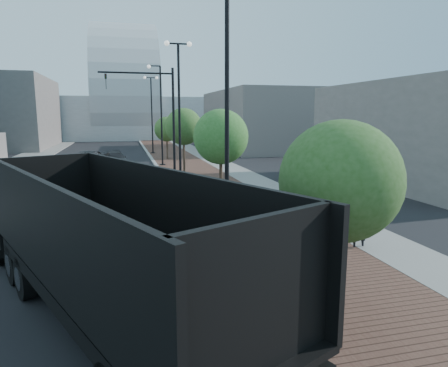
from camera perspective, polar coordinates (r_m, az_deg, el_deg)
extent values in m
cube|color=#4C2D23|center=(44.50, -5.75, 3.63)|extent=(7.00, 140.00, 0.12)
cube|color=slate|center=(44.98, -2.34, 3.74)|extent=(2.40, 140.00, 0.13)
cube|color=gray|center=(44.13, -10.25, 3.48)|extent=(0.30, 140.00, 0.14)
cube|color=slate|center=(45.15, -26.95, 2.70)|extent=(4.00, 140.00, 0.12)
cube|color=black|center=(15.51, -25.91, -2.45)|extent=(3.52, 3.57, 2.73)
cube|color=black|center=(17.14, -26.83, -4.49)|extent=(2.51, 1.52, 1.36)
cube|color=black|center=(14.24, -24.33, -6.19)|extent=(2.74, 1.85, 0.52)
cube|color=black|center=(9.28, -15.45, -14.14)|extent=(6.30, 9.83, 0.37)
cube|color=black|center=(9.12, -15.57, -11.72)|extent=(6.39, 9.88, 0.13)
cube|color=black|center=(8.40, -24.19, -6.55)|extent=(4.12, 8.84, 2.10)
cube|color=black|center=(9.35, -8.46, -4.16)|extent=(4.12, 8.84, 2.10)
cube|color=black|center=(5.15, 5.12, -16.03)|extent=(2.44, 1.20, 2.10)
cube|color=black|center=(13.01, -23.72, -0.94)|extent=(2.44, 1.20, 2.10)
cylinder|color=black|center=(15.03, -29.16, -7.84)|extent=(0.77, 1.18, 1.15)
cylinder|color=silver|center=(15.03, -29.16, -7.84)|extent=(0.59, 0.72, 0.63)
cylinder|color=black|center=(15.50, -21.08, -6.72)|extent=(0.77, 1.18, 1.15)
cylinder|color=silver|center=(15.50, -21.08, -6.72)|extent=(0.59, 0.72, 0.63)
cylinder|color=black|center=(16.98, -22.74, -5.41)|extent=(0.77, 1.18, 1.15)
cylinder|color=silver|center=(16.98, -22.74, -5.41)|extent=(0.59, 0.72, 0.63)
cylinder|color=black|center=(8.03, 0.69, -22.04)|extent=(0.77, 1.18, 1.15)
cylinder|color=silver|center=(8.03, 0.69, -22.04)|extent=(0.59, 0.72, 0.63)
cylinder|color=black|center=(12.04, -26.50, -11.87)|extent=(0.77, 1.18, 1.15)
cylinder|color=silver|center=(12.04, -26.50, -11.87)|extent=(0.59, 0.72, 0.63)
cylinder|color=black|center=(12.62, -16.55, -10.23)|extent=(0.77, 1.18, 1.15)
cylinder|color=silver|center=(12.62, -16.55, -10.23)|extent=(0.59, 0.72, 0.63)
cylinder|color=black|center=(13.15, -27.65, -10.14)|extent=(0.77, 1.18, 1.15)
cylinder|color=silver|center=(13.15, -27.65, -10.14)|extent=(0.59, 0.72, 0.63)
cylinder|color=black|center=(13.68, -18.48, -8.75)|extent=(0.77, 1.18, 1.15)
cylinder|color=silver|center=(13.68, -18.48, -8.75)|extent=(0.59, 0.72, 0.63)
imported|color=silver|center=(15.47, -12.05, -6.07)|extent=(2.36, 4.09, 1.28)
imported|color=black|center=(38.95, -18.95, 3.27)|extent=(3.91, 5.80, 1.48)
imported|color=black|center=(38.79, -15.18, 3.33)|extent=(2.60, 4.84, 1.33)
imported|color=black|center=(15.14, 18.61, -5.27)|extent=(0.78, 0.55, 2.01)
cylinder|color=black|center=(14.99, 0.40, -8.51)|extent=(0.56, 0.56, 0.20)
cylinder|color=black|center=(14.23, 0.42, 9.03)|extent=(0.16, 0.16, 9.00)
cylinder|color=black|center=(26.44, -6.17, -0.51)|extent=(0.56, 0.56, 0.20)
cylinder|color=black|center=(26.02, -6.35, 9.33)|extent=(0.16, 0.16, 9.00)
cylinder|color=black|center=(26.37, -6.55, 19.15)|extent=(1.40, 0.10, 0.10)
sphere|color=silver|center=(26.29, -8.15, 19.15)|extent=(0.32, 0.32, 0.32)
sphere|color=silver|center=(26.48, -4.96, 19.14)|extent=(0.32, 0.32, 0.32)
cylinder|color=black|center=(38.23, -8.71, 2.62)|extent=(0.56, 0.56, 0.20)
cylinder|color=black|center=(37.94, -8.89, 9.40)|extent=(0.16, 0.16, 9.00)
cylinder|color=black|center=(38.14, -9.86, 16.16)|extent=(1.00, 0.10, 0.10)
sphere|color=silver|center=(38.09, -10.63, 16.03)|extent=(0.32, 0.32, 0.32)
cylinder|color=black|center=(50.12, -10.06, 4.26)|extent=(0.56, 0.56, 0.20)
cylinder|color=black|center=(49.90, -10.22, 9.44)|extent=(0.16, 0.16, 9.00)
cylinder|color=black|center=(50.08, -10.38, 14.59)|extent=(1.40, 0.10, 0.10)
sphere|color=silver|center=(50.04, -11.20, 14.57)|extent=(0.32, 0.32, 0.32)
sphere|color=silver|center=(50.14, -9.55, 14.61)|extent=(0.32, 0.32, 0.32)
cylinder|color=black|center=(29.00, -7.16, 8.13)|extent=(0.18, 0.18, 8.00)
cylinder|color=black|center=(28.92, -12.41, 15.12)|extent=(5.00, 0.12, 0.12)
imported|color=black|center=(28.87, -16.45, 13.77)|extent=(0.16, 0.20, 1.00)
cylinder|color=#382619|center=(9.59, 15.65, -10.33)|extent=(0.16, 0.16, 3.14)
sphere|color=#2A501B|center=(9.14, 16.17, 0.31)|extent=(2.70, 2.70, 2.70)
sphere|color=#2A501B|center=(9.63, 17.26, -0.62)|extent=(1.89, 1.89, 1.89)
sphere|color=#2A501B|center=(8.69, 15.55, 1.96)|extent=(1.62, 1.62, 1.62)
cylinder|color=#382619|center=(19.56, -0.45, 0.80)|extent=(0.16, 0.16, 3.50)
sphere|color=#2C6322|center=(19.35, -0.46, 6.67)|extent=(2.66, 2.66, 2.66)
sphere|color=#2C6322|center=(19.76, 0.47, 6.00)|extent=(1.86, 1.86, 1.86)
sphere|color=#2C6322|center=(18.97, -1.13, 7.66)|extent=(1.59, 1.59, 1.59)
cylinder|color=#382619|center=(31.25, -5.71, 4.26)|extent=(0.16, 0.16, 3.63)
sphere|color=#2C551D|center=(31.12, -5.77, 8.06)|extent=(2.83, 2.83, 2.83)
sphere|color=#2C551D|center=(31.49, -5.12, 7.62)|extent=(1.98, 1.98, 1.98)
sphere|color=#2C551D|center=(30.78, -6.26, 8.71)|extent=(1.70, 1.70, 1.70)
cylinder|color=#382619|center=(43.14, -8.09, 5.35)|extent=(0.16, 0.16, 3.06)
sphere|color=#2B511B|center=(43.04, -8.14, 7.67)|extent=(2.62, 2.62, 2.62)
sphere|color=#2B511B|center=(43.39, -7.65, 7.41)|extent=(1.83, 1.83, 1.83)
sphere|color=#2B511B|center=(42.70, -8.51, 8.06)|extent=(1.57, 1.57, 1.57)
cube|color=#A0A6A9|center=(88.78, -13.74, 9.01)|extent=(50.00, 28.00, 8.00)
cube|color=slate|center=(57.03, 5.31, 8.95)|extent=(12.00, 22.00, 8.00)
cube|color=#645E5A|center=(31.74, 27.40, 6.35)|extent=(10.00, 16.00, 7.00)
cube|color=black|center=(13.77, 9.94, -10.23)|extent=(0.50, 0.50, 0.02)
cube|color=black|center=(23.86, -0.87, -1.51)|extent=(0.50, 0.50, 0.02)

